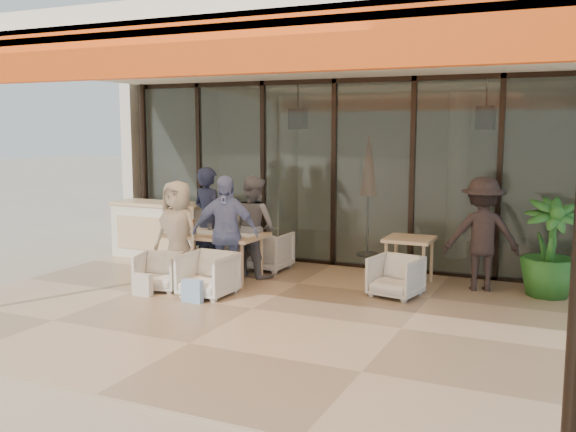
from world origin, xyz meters
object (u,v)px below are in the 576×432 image
object	(u,v)px
diner_periwinkle	(225,233)
side_table	(409,245)
diner_grey	(254,227)
diner_cream	(178,233)
chair_far_right	(268,249)
standing_woman	(482,235)
dining_table	(216,237)
diner_navy	(209,220)
side_chair	(396,275)
chair_far_left	(224,248)
chair_near_right	(208,273)
potted_palm	(550,248)
host_counter	(161,230)
chair_near_left	(159,270)

from	to	relation	value
diner_periwinkle	side_table	world-z (taller)	diner_periwinkle
diner_grey	diner_cream	size ratio (longest dim) A/B	1.02
chair_far_right	standing_woman	world-z (taller)	standing_woman
dining_table	diner_periwinkle	bearing A→B (deg)	-46.97
chair_far_right	diner_periwinkle	distance (m)	1.48
chair_far_right	side_table	world-z (taller)	side_table
diner_navy	diner_periwinkle	size ratio (longest dim) A/B	1.03
dining_table	chair_far_right	xyz separation A→B (m)	(0.43, 0.94, -0.33)
side_chair	chair_far_left	bearing A→B (deg)	177.14
dining_table	side_chair	bearing A→B (deg)	2.72
dining_table	diner_cream	bearing A→B (deg)	-132.26
dining_table	side_table	size ratio (longest dim) A/B	2.01
chair_far_left	standing_woman	size ratio (longest dim) A/B	0.37
chair_far_right	diner_periwinkle	size ratio (longest dim) A/B	0.42
dining_table	chair_near_right	world-z (taller)	dining_table
diner_grey	potted_palm	xyz separation A→B (m)	(4.38, 0.60, -0.11)
side_chair	potted_palm	bearing A→B (deg)	35.92
host_counter	side_table	bearing A→B (deg)	-1.58
diner_periwinkle	potted_palm	xyz separation A→B (m)	(4.38, 1.50, -0.14)
potted_palm	chair_far_left	bearing A→B (deg)	-178.93
diner_navy	potted_palm	xyz separation A→B (m)	(5.22, 0.60, -0.17)
host_counter	dining_table	size ratio (longest dim) A/B	1.23
diner_periwinkle	standing_woman	bearing A→B (deg)	9.19
host_counter	diner_grey	xyz separation A→B (m)	(2.21, -0.57, 0.28)
chair_far_right	side_chair	bearing A→B (deg)	162.37
standing_woman	chair_near_left	bearing A→B (deg)	8.78
chair_near_left	standing_woman	distance (m)	4.76
host_counter	potted_palm	world-z (taller)	potted_palm
host_counter	chair_far_left	distance (m)	1.39
side_table	potted_palm	xyz separation A→B (m)	(1.95, 0.16, 0.07)
chair_near_left	standing_woman	xyz separation A→B (m)	(4.30, 1.97, 0.53)
diner_cream	standing_woman	bearing A→B (deg)	24.82
dining_table	diner_periwinkle	xyz separation A→B (m)	(0.43, -0.46, 0.16)
host_counter	diner_periwinkle	world-z (taller)	diner_periwinkle
side_table	chair_near_left	bearing A→B (deg)	-150.59
diner_cream	side_table	bearing A→B (deg)	28.26
diner_navy	diner_cream	world-z (taller)	diner_navy
chair_far_left	dining_table	bearing A→B (deg)	98.80
diner_cream	diner_navy	bearing A→B (deg)	95.94
diner_cream	side_chair	size ratio (longest dim) A/B	2.42
chair_near_right	diner_periwinkle	world-z (taller)	diner_periwinkle
chair_near_left	diner_cream	xyz separation A→B (m)	(0.00, 0.50, 0.49)
chair_near_right	potted_palm	size ratio (longest dim) A/B	0.50
chair_far_right	diner_grey	distance (m)	0.68
chair_far_right	chair_near_left	bearing A→B (deg)	66.96
chair_far_left	side_table	bearing A→B (deg)	164.07
dining_table	diner_cream	size ratio (longest dim) A/B	0.94
side_table	chair_far_right	bearing A→B (deg)	178.61
standing_woman	diner_cream	bearing A→B (deg)	3.04
chair_far_left	chair_near_left	xyz separation A→B (m)	(0.00, -1.90, 0.00)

